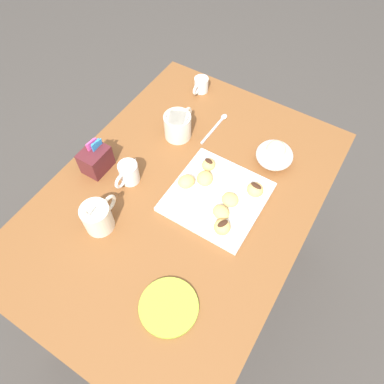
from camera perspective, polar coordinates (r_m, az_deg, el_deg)
The scene contains 21 objects.
ground_plane at distance 1.75m, azimuth -1.21°, elevation -13.98°, with size 8.00×8.00×0.00m, color #423D38.
dining_table at distance 1.20m, azimuth -1.73°, elevation -4.28°, with size 1.06×0.76×0.75m.
pastry_plate_square at distance 1.07m, azimuth 4.02°, elevation -0.79°, with size 0.27×0.27×0.02m, color white.
coffee_mug_cream_left at distance 1.02m, azimuth -15.02°, elevation -3.84°, with size 0.12×0.08×0.14m.
coffee_mug_cream_right at distance 1.20m, azimuth -2.28°, elevation 10.78°, with size 0.13×0.09×0.09m.
cream_pitcher_white at distance 1.09m, azimuth -10.24°, elevation 3.14°, with size 0.10×0.06×0.07m.
sugar_caddy at distance 1.15m, azimuth -15.29°, elevation 5.12°, with size 0.09×0.07×0.11m.
ice_cream_bowl at distance 1.15m, azimuth 13.24°, elevation 6.00°, with size 0.12×0.12×0.09m.
chocolate_sauce_pitcher at distance 1.37m, azimuth 1.49°, elevation 17.05°, with size 0.09×0.05×0.06m.
saucer_lime_left at distance 0.94m, azimuth -3.78°, elevation -18.03°, with size 0.15×0.15×0.01m, color #9EC633.
loose_spoon_near_saucer at distance 1.26m, azimuth 4.07°, elevation 10.76°, with size 0.16×0.02×0.01m.
beignet_0 at distance 1.06m, azimuth 10.18°, elevation 0.37°, with size 0.05×0.05×0.04m, color #E5B260.
chocolate_drizzle_0 at distance 1.04m, azimuth 10.35°, elevation 1.01°, with size 0.03×0.02×0.01m, color #381E11.
beignet_1 at distance 1.04m, azimuth 6.19°, elevation -1.23°, with size 0.05×0.05×0.03m, color #E5B260.
beignet_2 at distance 1.06m, azimuth -1.03°, elevation 1.76°, with size 0.05×0.04×0.04m, color #E5B260.
beignet_3 at distance 1.07m, azimuth 2.08°, elevation 2.22°, with size 0.05×0.05×0.03m, color #E5B260.
beignet_4 at distance 1.01m, azimuth 4.60°, elevation -3.45°, with size 0.04×0.05×0.03m, color #E5B260.
beignet_5 at distance 0.99m, azimuth 4.90°, elevation -5.66°, with size 0.05×0.05×0.04m, color #E5B260.
chocolate_drizzle_5 at distance 0.97m, azimuth 4.99°, elevation -5.09°, with size 0.03×0.02×0.01m, color #381E11.
beignet_6 at distance 1.10m, azimuth 2.70°, elevation 4.45°, with size 0.04×0.04×0.03m, color #E5B260.
chocolate_drizzle_6 at distance 1.09m, azimuth 2.73°, elevation 5.04°, with size 0.03×0.02×0.01m, color #381E11.
Camera 1 is at (-0.47, -0.34, 1.65)m, focal length 32.98 mm.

